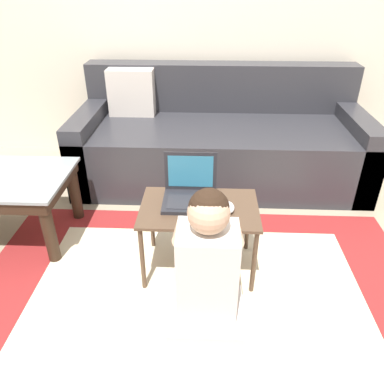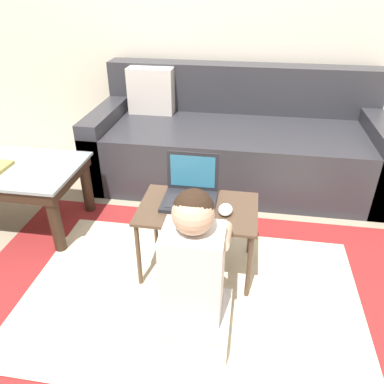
% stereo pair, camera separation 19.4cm
% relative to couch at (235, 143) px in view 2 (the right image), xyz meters
% --- Properties ---
extents(ground_plane, '(16.00, 16.00, 0.00)m').
position_rel_couch_xyz_m(ground_plane, '(-0.20, -1.14, -0.29)').
color(ground_plane, gray).
extents(wall_back, '(9.00, 0.06, 2.50)m').
position_rel_couch_xyz_m(wall_back, '(-0.20, 0.50, 0.96)').
color(wall_back, beige).
rests_on(wall_back, ground_plane).
extents(area_rug, '(2.38, 1.57, 0.01)m').
position_rel_couch_xyz_m(area_rug, '(-0.12, -1.38, -0.29)').
color(area_rug, maroon).
rests_on(area_rug, ground_plane).
extents(couch, '(2.18, 0.94, 0.83)m').
position_rel_couch_xyz_m(couch, '(0.00, 0.00, 0.00)').
color(couch, '#2D2D33').
rests_on(couch, ground_plane).
extents(coffee_table, '(0.99, 0.56, 0.43)m').
position_rel_couch_xyz_m(coffee_table, '(-1.40, -0.91, 0.06)').
color(coffee_table, gray).
rests_on(coffee_table, ground_plane).
extents(laptop_desk, '(0.61, 0.40, 0.41)m').
position_rel_couch_xyz_m(laptop_desk, '(-0.12, -1.16, 0.07)').
color(laptop_desk, '#4C3828').
rests_on(laptop_desk, ground_plane).
extents(laptop, '(0.28, 0.23, 0.24)m').
position_rel_couch_xyz_m(laptop, '(-0.17, -1.10, 0.15)').
color(laptop, '#232328').
rests_on(laptop, laptop_desk).
extents(computer_mouse, '(0.07, 0.11, 0.04)m').
position_rel_couch_xyz_m(computer_mouse, '(0.02, -1.18, 0.13)').
color(computer_mouse, silver).
rests_on(computer_mouse, laptop_desk).
extents(person_seated, '(0.33, 0.40, 0.77)m').
position_rel_couch_xyz_m(person_seated, '(-0.08, -1.61, 0.04)').
color(person_seated, silver).
rests_on(person_seated, ground_plane).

